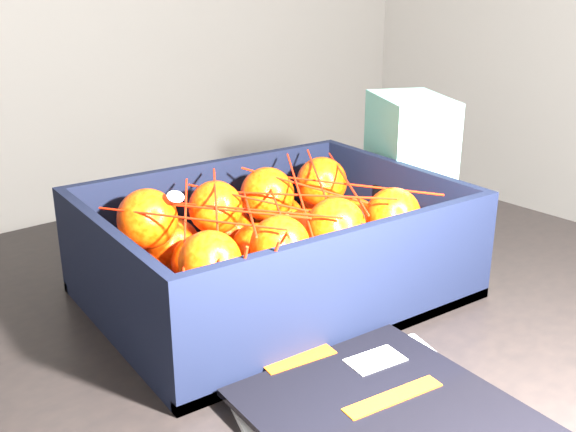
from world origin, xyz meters
TOP-DOWN VIEW (x-y plane):
  - table at (-0.28, -0.17)m, footprint 1.26×0.90m
  - produce_crate at (-0.20, -0.18)m, footprint 0.41×0.31m
  - clementine_heap at (-0.19, -0.18)m, footprint 0.40×0.29m
  - mesh_net at (-0.20, -0.19)m, footprint 0.34×0.28m
  - retail_carton at (0.08, -0.13)m, footprint 0.14×0.16m

SIDE VIEW (x-z plane):
  - table at x=-0.28m, z-range 0.28..1.03m
  - produce_crate at x=-0.20m, z-range 0.73..0.86m
  - clementine_heap at x=-0.19m, z-range 0.75..0.87m
  - retail_carton at x=0.08m, z-range 0.75..0.96m
  - mesh_net at x=-0.20m, z-range 0.83..0.91m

